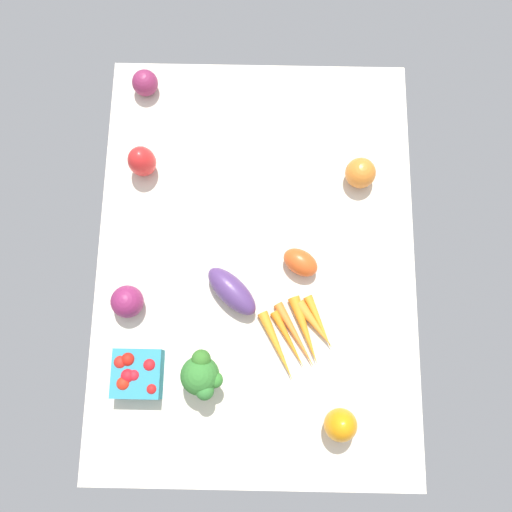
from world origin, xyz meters
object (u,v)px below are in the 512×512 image
at_px(bell_pepper_orange, 340,425).
at_px(carrot_bunch, 300,334).
at_px(broccoli_head, 201,375).
at_px(roma_tomato, 300,262).
at_px(heirloom_tomato_orange, 360,173).
at_px(eggplant, 232,291).
at_px(red_onion_center, 127,302).
at_px(red_onion_near_basket, 145,83).
at_px(berry_basket, 136,373).
at_px(bell_pepper_red, 142,161).

height_order(bell_pepper_orange, carrot_bunch, bell_pepper_orange).
bearing_deg(broccoli_head, bell_pepper_orange, -108.17).
xyz_separation_m(roma_tomato, bell_pepper_orange, (-0.36, -0.08, 0.02)).
distance_m(roma_tomato, heirloom_tomato_orange, 0.27).
height_order(broccoli_head, heirloom_tomato_orange, broccoli_head).
xyz_separation_m(eggplant, carrot_bunch, (-0.09, -0.16, -0.02)).
bearing_deg(red_onion_center, heirloom_tomato_orange, -59.11).
relative_size(red_onion_near_basket, heirloom_tomato_orange, 0.89).
bearing_deg(broccoli_head, red_onion_center, 48.00).
height_order(red_onion_center, berry_basket, red_onion_center).
bearing_deg(heirloom_tomato_orange, red_onion_near_basket, 66.33).
bearing_deg(red_onion_near_basket, roma_tomato, -139.36).
relative_size(red_onion_center, roma_tomato, 0.87).
bearing_deg(eggplant, roma_tomato, -111.77).
height_order(red_onion_center, carrot_bunch, red_onion_center).
bearing_deg(heirloom_tomato_orange, berry_basket, 133.43).
bearing_deg(roma_tomato, carrot_bunch, -58.92).
distance_m(berry_basket, heirloom_tomato_orange, 0.70).
relative_size(bell_pepper_orange, carrot_bunch, 0.49).
xyz_separation_m(red_onion_near_basket, red_onion_center, (-0.56, 0.00, 0.00)).
distance_m(bell_pepper_red, red_onion_center, 0.34).
bearing_deg(roma_tomato, berry_basket, -113.46).
bearing_deg(carrot_bunch, broccoli_head, 114.22).
xyz_separation_m(heirloom_tomato_orange, carrot_bunch, (-0.39, 0.14, -0.02)).
height_order(red_onion_near_basket, bell_pepper_red, bell_pepper_red).
bearing_deg(bell_pepper_red, carrot_bunch, -136.40).
xyz_separation_m(red_onion_near_basket, bell_pepper_orange, (-0.82, -0.48, 0.02)).
relative_size(red_onion_near_basket, bell_pepper_red, 0.69).
bearing_deg(carrot_bunch, eggplant, 59.64).
height_order(red_onion_near_basket, broccoli_head, broccoli_head).
relative_size(bell_pepper_red, berry_basket, 0.88).
distance_m(red_onion_near_basket, eggplant, 0.58).
bearing_deg(heirloom_tomato_orange, bell_pepper_red, 88.28).
height_order(eggplant, berry_basket, berry_basket).
distance_m(heirloom_tomato_orange, bell_pepper_orange, 0.59).
distance_m(red_onion_near_basket, broccoli_head, 0.74).
relative_size(red_onion_near_basket, berry_basket, 0.61).
xyz_separation_m(bell_pepper_red, heirloom_tomato_orange, (-0.02, -0.53, -0.01)).
bearing_deg(red_onion_near_basket, carrot_bunch, -147.71).
height_order(eggplant, roma_tomato, eggplant).
distance_m(berry_basket, carrot_bunch, 0.38).
xyz_separation_m(broccoli_head, roma_tomato, (0.26, -0.22, -0.04)).
bearing_deg(bell_pepper_orange, broccoli_head, 71.83).
bearing_deg(heirloom_tomato_orange, carrot_bunch, 159.50).
bearing_deg(bell_pepper_red, berry_basket, -177.98).
bearing_deg(berry_basket, bell_pepper_red, 2.02).
xyz_separation_m(eggplant, roma_tomato, (0.07, -0.16, -0.00)).
distance_m(bell_pepper_red, bell_pepper_orange, 0.76).
xyz_separation_m(bell_pepper_red, bell_pepper_orange, (-0.60, -0.47, 0.00)).
xyz_separation_m(bell_pepper_red, carrot_bunch, (-0.40, -0.38, -0.03)).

